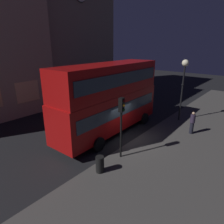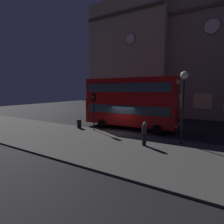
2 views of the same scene
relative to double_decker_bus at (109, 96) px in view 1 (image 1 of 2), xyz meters
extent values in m
plane|color=black|center=(-0.15, -1.71, -3.06)|extent=(80.00, 80.00, 0.00)
cube|color=#423F3D|center=(-0.15, -6.45, -3.00)|extent=(44.00, 8.08, 0.12)
cube|color=#F9E09E|center=(-1.95, 8.84, -0.61)|extent=(2.32, 0.06, 1.99)
cube|color=gray|center=(6.44, 14.83, 6.50)|extent=(13.90, 8.74, 19.11)
cube|color=#F9E09E|center=(2.74, 10.43, -0.39)|extent=(2.37, 0.06, 2.17)
cube|color=#F2D18C|center=(6.44, 10.43, -0.40)|extent=(2.37, 0.06, 2.12)
cube|color=#E5C67F|center=(10.15, 10.43, -0.40)|extent=(2.37, 0.06, 2.29)
cube|color=#9E0C0C|center=(0.00, 0.00, -1.18)|extent=(10.13, 2.78, 2.78)
cube|color=#9E0C0C|center=(0.00, 0.00, 1.33)|extent=(9.93, 2.72, 2.24)
cube|color=#2D3842|center=(0.00, 0.00, -0.83)|extent=(9.33, 2.82, 0.90)
cube|color=#2D3842|center=(0.00, 0.00, 1.44)|extent=(9.33, 2.82, 0.90)
cube|color=#F2D84C|center=(4.98, 0.11, 1.94)|extent=(0.11, 1.54, 0.44)
sphere|color=white|center=(5.04, 0.94, -2.22)|extent=(0.24, 0.24, 0.24)
sphere|color=white|center=(5.07, -0.73, -2.22)|extent=(0.24, 0.24, 0.24)
cylinder|color=black|center=(3.39, 1.40, -2.57)|extent=(0.98, 0.26, 0.98)
cylinder|color=black|center=(3.45, -1.26, -2.57)|extent=(0.98, 0.26, 0.98)
cylinder|color=black|center=(-2.80, 1.27, -2.57)|extent=(0.98, 0.26, 0.98)
cylinder|color=black|center=(-2.75, -1.39, -2.57)|extent=(0.98, 0.26, 0.98)
cylinder|color=black|center=(-2.57, -3.09, -1.44)|extent=(0.12, 0.12, 2.99)
cube|color=black|center=(-2.57, -3.09, 0.48)|extent=(0.35, 0.30, 0.85)
sphere|color=black|center=(-2.55, -3.23, 0.75)|extent=(0.17, 0.17, 0.17)
sphere|color=orange|center=(-2.55, -3.23, 0.48)|extent=(0.17, 0.17, 0.17)
sphere|color=black|center=(-2.55, -3.23, 0.21)|extent=(0.17, 0.17, 0.17)
cylinder|color=black|center=(6.02, -3.45, -0.46)|extent=(0.14, 0.14, 4.95)
torus|color=black|center=(6.02, -3.45, 0.39)|extent=(0.28, 0.28, 0.06)
sphere|color=#F9EFC6|center=(6.02, -3.45, 2.27)|extent=(0.58, 0.58, 0.58)
cylinder|color=black|center=(3.73, -5.34, -2.47)|extent=(0.30, 0.30, 0.93)
cylinder|color=#2D2338|center=(3.73, -5.34, -1.69)|extent=(0.38, 0.38, 0.65)
sphere|color=tan|center=(3.73, -5.34, -1.25)|extent=(0.22, 0.22, 0.22)
cylinder|color=black|center=(-4.54, -3.13, -2.47)|extent=(0.47, 0.47, 0.94)
camera|label=1|loc=(-11.34, -9.58, 3.79)|focal=31.68mm
camera|label=2|loc=(8.23, -17.59, 1.19)|focal=28.37mm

